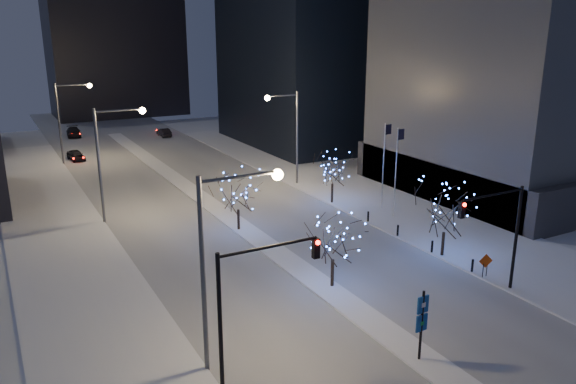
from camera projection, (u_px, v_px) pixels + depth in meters
ground at (392, 338)px, 30.81m from camera, size 160.00×160.00×0.00m
road at (185, 186)px, 60.28m from camera, size 20.00×130.00×0.02m
median at (201, 198)px, 56.05m from camera, size 2.00×80.00×0.15m
east_sidewalk at (383, 202)px, 54.54m from camera, size 10.00×90.00×0.15m
west_sidewalk at (68, 259)px, 41.18m from camera, size 8.00×90.00×0.15m
midrise_block at (550, 42)px, 57.42m from camera, size 30.00×22.00×30.00m
plinth at (535, 165)px, 61.07m from camera, size 30.00×24.00×4.00m
horizon_block at (111, 2)px, 105.15m from camera, size 24.00×14.00×42.00m
street_lamp_w_near at (223, 244)px, 26.55m from camera, size 4.40×0.56×10.00m
street_lamp_w_mid at (111, 149)px, 47.61m from camera, size 4.40×0.56×10.00m
street_lamp_w_far at (67, 112)px, 68.66m from camera, size 4.40×0.56×10.00m
street_lamp_east at (290, 126)px, 58.91m from camera, size 3.90×0.56×10.00m
traffic_signal_west at (251, 292)px, 25.58m from camera, size 5.26×0.43×7.00m
traffic_signal_east at (501, 224)px, 34.43m from camera, size 5.26×0.43×7.00m
flagpoles at (390, 163)px, 50.15m from camera, size 1.35×2.60×8.00m
bollards at (414, 238)px, 43.76m from camera, size 0.16×12.16×0.90m
car_near at (76, 155)px, 72.03m from camera, size 2.11×4.08×1.33m
car_mid at (164, 132)px, 87.96m from camera, size 1.42×3.90×1.28m
car_far at (74, 132)px, 87.79m from camera, size 2.44×5.11×1.44m
holiday_tree_median_near at (333, 238)px, 35.80m from camera, size 4.24×4.24×5.12m
holiday_tree_median_far at (238, 192)px, 46.16m from camera, size 4.95×4.95×5.05m
holiday_tree_plaza_near at (446, 210)px, 40.71m from camera, size 5.65×5.65×5.57m
holiday_tree_plaza_far at (333, 170)px, 53.42m from camera, size 4.75×4.75×4.86m
wayfinding_sign at (422, 319)px, 27.95m from camera, size 0.70×0.13×3.94m
construction_sign at (486, 263)px, 37.75m from camera, size 0.97×0.33×1.66m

